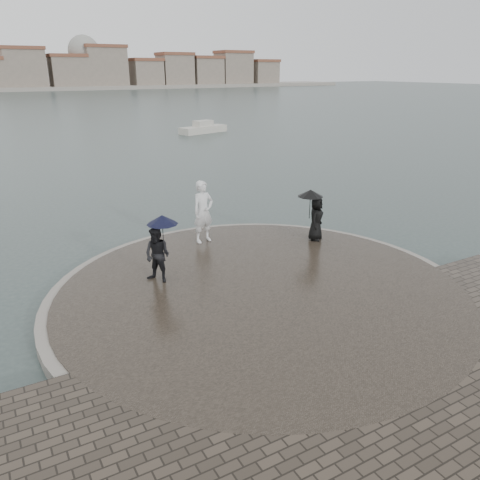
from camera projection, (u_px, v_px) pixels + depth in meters
ground at (339, 358)px, 11.11m from camera, size 400.00×400.00×0.00m
kerb_ring at (261, 294)px, 13.91m from camera, size 12.50×12.50×0.32m
quay_tip at (261, 293)px, 13.90m from camera, size 11.90×11.90×0.36m
statue at (203, 212)px, 17.18m from camera, size 0.92×0.68×2.31m
visitor_left at (158, 247)px, 13.95m from camera, size 1.23×1.10×2.04m
visitor_right at (315, 212)px, 17.38m from camera, size 1.20×1.03×1.95m
boats at (69, 129)px, 50.64m from camera, size 30.03×19.73×1.50m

